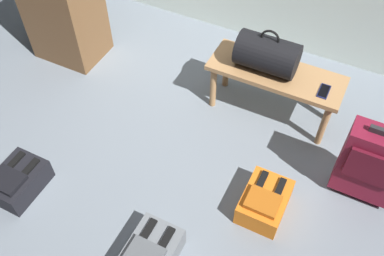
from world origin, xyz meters
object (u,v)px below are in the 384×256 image
Objects in this scene: cell_phone at (324,91)px; suitcase_upright_burgundy at (373,164)px; backpack_dark at (18,181)px; bench at (275,78)px; duffel_bag_black at (267,54)px; backpack_orange at (264,202)px; backpack_grey at (151,253)px.

cell_phone is 0.60m from suitcase_upright_burgundy.
bench is at bearing 48.24° from backpack_dark.
cell_phone is (0.36, -0.05, 0.07)m from bench.
duffel_bag_black is 1.03m from suitcase_upright_burgundy.
bench reaches higher than backpack_orange.
backpack_orange is 1.67m from backpack_dark.
backpack_grey is at bearing -95.11° from duffel_bag_black.
bench is 2.27× the size of duffel_bag_black.
suitcase_upright_burgundy reaches higher than backpack_dark.
backpack_orange is at bearing 20.92° from backpack_dark.
cell_phone is 0.38× the size of backpack_dark.
bench is 0.92m from suitcase_upright_burgundy.
suitcase_upright_burgundy reaches higher than backpack_grey.
duffel_bag_black is 1.16× the size of backpack_dark.
backpack_dark is at bearing -154.31° from suitcase_upright_burgundy.
duffel_bag_black reaches higher than backpack_dark.
duffel_bag_black reaches higher than bench.
suitcase_upright_burgundy is 0.72m from backpack_orange.
duffel_bag_black is 1.16× the size of backpack_grey.
suitcase_upright_burgundy is (0.81, -0.44, -0.03)m from bench.
backpack_grey is (-0.22, -1.49, -0.27)m from bench.
backpack_orange and backpack_dark have the same top height.
duffel_bag_black is at bearing 173.89° from cell_phone.
suitcase_upright_burgundy is at bearing 45.59° from backpack_grey.
bench is at bearing -0.00° from duffel_bag_black.
duffel_bag_black is 1.95m from backpack_dark.
backpack_grey and backpack_dark have the same top height.
duffel_bag_black is at bearing 84.89° from backpack_grey.
duffel_bag_black is 0.67× the size of suitcase_upright_burgundy.
bench is 6.94× the size of cell_phone.
bench is at bearing 81.46° from backpack_grey.
bench reaches higher than backpack_grey.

